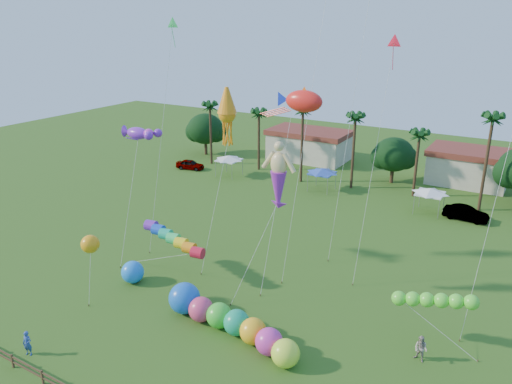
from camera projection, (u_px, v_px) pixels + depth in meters
The scene contains 19 objects.
ground at pixel (179, 362), 33.22m from camera, with size 160.00×160.00×0.00m, color #285116.
tree_line at pixel (411, 157), 65.72m from camera, with size 69.46×8.91×11.00m.
buildings_row at pixel (375, 156), 74.56m from camera, with size 35.00×7.00×4.00m.
tent_row at pixel (320, 172), 64.64m from camera, with size 31.00×4.00×0.60m.
car_a at pixel (190, 164), 75.01m from camera, with size 1.71×4.25×1.45m, color #4C4C54.
car_b at pixel (466, 213), 56.19m from camera, with size 1.68×4.83×1.59m, color #4C4C54.
spectator_a at pixel (27, 343), 33.66m from camera, with size 0.65×0.43×1.80m, color #2B4997.
spectator_b at pixel (421, 349), 33.05m from camera, with size 0.91×0.71×1.87m, color #A49488.
caterpillar_inflatable at pixel (227, 320), 36.04m from camera, with size 12.00×3.97×2.45m.
blue_ball at pixel (133, 272), 42.91m from camera, with size 1.94×1.94×1.94m, color #1B7CF8.
rainbow_tube at pixel (181, 248), 42.46m from camera, with size 9.78×1.22×3.63m.
green_worm at pixel (399, 298), 34.63m from camera, with size 8.36×1.85×3.87m.
orange_ball_kite at pixel (90, 244), 38.51m from camera, with size 1.81×1.81×5.86m.
merman_kite at pixel (279, 180), 38.97m from camera, with size 3.13×5.06×12.29m.
fish_kite at pixel (304, 101), 40.40m from camera, with size 4.84×6.70×16.27m.
squid_kite at pixel (227, 114), 43.73m from camera, with size 2.21×5.79×16.13m.
lobster_kite at pixel (138, 133), 44.31m from camera, with size 4.20×4.74×12.72m.
delta_kite_red at pixel (394, 46), 39.98m from camera, with size 1.32×5.08×20.45m.
delta_kite_green at pixel (172, 29), 43.36m from camera, with size 2.39×3.46×21.74m.
Camera 1 is at (18.52, -21.06, 21.74)m, focal length 35.00 mm.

